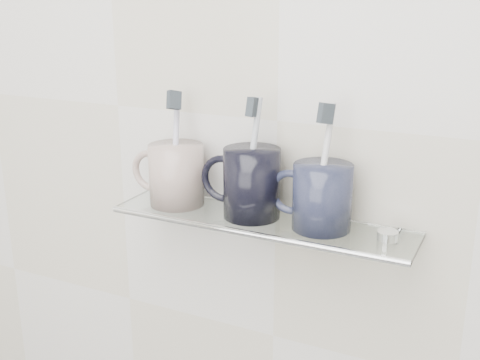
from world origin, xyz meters
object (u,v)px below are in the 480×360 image
Objects in this scene: mug_left at (176,175)px; mug_right at (322,197)px; shelf_glass at (261,221)px; mug_center at (252,183)px.

mug_left reaches higher than mug_right.
mug_left reaches higher than shelf_glass.
mug_left is 0.92× the size of mug_center.
shelf_glass is at bearing -4.72° from mug_left.
mug_center is at bearing -155.04° from mug_right.
mug_center is 0.12m from mug_right.
shelf_glass is 4.38× the size of mug_center.
mug_left is 0.26m from mug_right.
mug_center is at bearing -2.94° from mug_left.
mug_left is 1.02× the size of mug_right.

